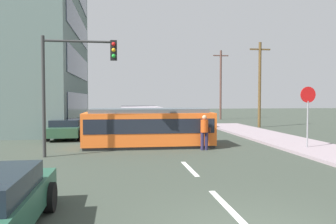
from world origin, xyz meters
The scene contains 13 objects.
ground_plane centered at (0.00, 10.00, 0.00)m, with size 120.00×120.00×0.00m, color #384137.
lane_stripe_1 centered at (0.00, 2.00, 0.01)m, with size 0.16×2.40×0.01m, color silver.
lane_stripe_2 centered at (0.00, 6.00, 0.01)m, with size 0.16×2.40×0.01m, color silver.
lane_stripe_3 centered at (0.00, 17.51, 0.01)m, with size 0.16×2.40×0.01m, color silver.
lane_stripe_4 centered at (0.00, 23.51, 0.01)m, with size 0.16×2.40×0.01m, color silver.
streetcar_tram centered at (-0.97, 11.51, 1.00)m, with size 6.54×2.63×1.94m.
city_bus centered at (-1.08, 17.08, 1.09)m, with size 2.58×5.55×1.91m.
pedestrian_crossing centered at (1.57, 9.94, 0.94)m, with size 0.51×0.36×1.67m.
parked_sedan_mid centered at (-5.67, 15.47, 0.62)m, with size 2.05×4.03×1.19m.
stop_sign centered at (6.41, 9.21, 2.19)m, with size 0.76×0.07×2.88m.
traffic_light_mast centered at (-4.33, 9.06, 3.56)m, with size 3.10×0.33×5.06m.
utility_pole_mid centered at (9.30, 21.14, 3.77)m, with size 1.80×0.24×7.20m.
utility_pole_far centered at (9.19, 31.65, 4.19)m, with size 1.80×0.24×8.03m.
Camera 1 is at (-2.38, -5.08, 2.47)m, focal length 34.81 mm.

